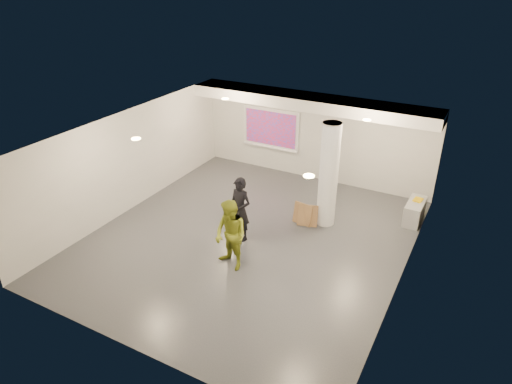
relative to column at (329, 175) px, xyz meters
The scene contains 19 objects.
floor 2.78m from the column, 129.81° to the right, with size 8.00×9.00×0.01m, color #393B41.
ceiling 2.78m from the column, 129.81° to the right, with size 8.00×9.00×0.01m, color silver.
wall_back 3.09m from the column, 119.05° to the left, with size 8.00×0.01×3.00m, color beige.
wall_front 6.48m from the column, 103.39° to the right, with size 8.00×0.01×3.00m, color beige.
wall_left 5.79m from the column, 161.88° to the right, with size 0.01×9.00×3.00m, color beige.
wall_right 3.08m from the column, 35.75° to the right, with size 0.01×9.00×3.00m, color beige.
soffit_band 2.94m from the column, 124.90° to the left, with size 8.00×1.10×0.36m, color white.
downlight_nw 4.05m from the column, 169.29° to the left, with size 0.22×0.22×0.02m, color #FFDA85.
downlight_ne 1.78m from the column, 45.00° to the left, with size 0.22×0.22×0.02m, color #FFDA85.
downlight_sw 5.17m from the column, 138.27° to the right, with size 0.22×0.22×0.02m, color #FFDA85.
downlight_se 3.68m from the column, 78.02° to the right, with size 0.22×0.22×0.02m, color #FFDA85.
column is the anchor object (origin of this frame).
projection_screen 4.08m from the column, 139.44° to the left, with size 2.10×0.13×1.42m.
credenza 2.83m from the column, 30.32° to the left, with size 0.44×1.07×0.62m, color #999C9E.
postit_pad 2.80m from the column, 32.63° to the left, with size 0.23×0.31×0.03m, color #F4BD03.
cardboard_back 1.36m from the column, 146.91° to the right, with size 0.58×0.05×0.63m, color olive.
cardboard_front 1.31m from the column, 138.19° to the right, with size 0.57×0.06×0.62m, color olive.
woman 2.62m from the column, 132.77° to the right, with size 0.65×0.42×1.78m, color black.
man 3.39m from the column, 112.53° to the right, with size 0.87×0.68×1.79m, color olive.
Camera 1 is at (5.13, -9.11, 6.72)m, focal length 32.00 mm.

